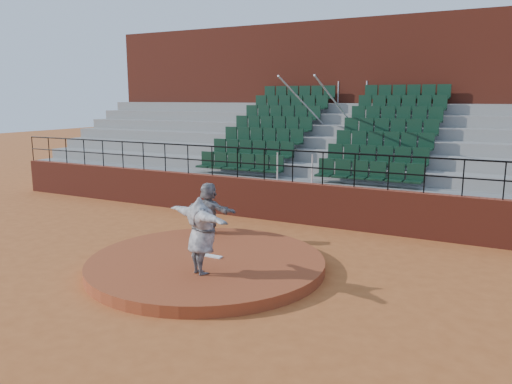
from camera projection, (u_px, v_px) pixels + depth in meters
ground at (207, 268)px, 11.67m from camera, size 90.00×90.00×0.00m
pitchers_mound at (207, 263)px, 11.65m from camera, size 5.50×5.50×0.25m
pitching_rubber at (210, 256)px, 11.75m from camera, size 0.60×0.15×0.03m
boundary_wall at (292, 202)px, 15.91m from camera, size 24.00×0.30×1.30m
wall_railing at (293, 159)px, 15.65m from camera, size 24.04×0.05×1.03m
seating_deck at (331, 164)px, 18.94m from camera, size 24.00×5.97×4.63m
press_box_facade at (362, 106)px, 21.99m from camera, size 24.00×3.00×7.10m
pitcher at (201, 236)px, 10.46m from camera, size 2.10×1.31×1.66m
fielder at (209, 212)px, 13.70m from camera, size 1.57×0.60×1.66m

